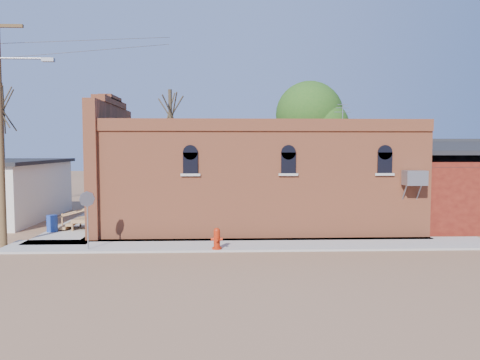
{
  "coord_description": "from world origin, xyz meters",
  "views": [
    {
      "loc": [
        0.28,
        -17.07,
        3.83
      ],
      "look_at": [
        1.07,
        3.42,
        2.4
      ],
      "focal_mm": 35.0,
      "sensor_mm": 36.0,
      "label": 1
    }
  ],
  "objects_px": {
    "brick_bar": "(250,178)",
    "fire_hydrant": "(217,239)",
    "utility_pole": "(1,123)",
    "trash_barrel": "(52,223)",
    "stop_sign": "(87,205)"
  },
  "relations": [
    {
      "from": "brick_bar",
      "to": "fire_hydrant",
      "type": "distance_m",
      "value": 6.01
    },
    {
      "from": "brick_bar",
      "to": "utility_pole",
      "type": "xyz_separation_m",
      "value": [
        -9.79,
        -4.29,
        2.43
      ]
    },
    {
      "from": "utility_pole",
      "to": "trash_barrel",
      "type": "relative_size",
      "value": 12.27
    },
    {
      "from": "trash_barrel",
      "to": "brick_bar",
      "type": "bearing_deg",
      "value": 10.19
    },
    {
      "from": "brick_bar",
      "to": "utility_pole",
      "type": "height_order",
      "value": "utility_pole"
    },
    {
      "from": "fire_hydrant",
      "to": "trash_barrel",
      "type": "bearing_deg",
      "value": 157.88
    },
    {
      "from": "brick_bar",
      "to": "trash_barrel",
      "type": "bearing_deg",
      "value": -169.81
    },
    {
      "from": "brick_bar",
      "to": "utility_pole",
      "type": "relative_size",
      "value": 1.82
    },
    {
      "from": "stop_sign",
      "to": "trash_barrel",
      "type": "distance_m",
      "value": 4.71
    },
    {
      "from": "utility_pole",
      "to": "stop_sign",
      "type": "relative_size",
      "value": 4.18
    },
    {
      "from": "fire_hydrant",
      "to": "trash_barrel",
      "type": "distance_m",
      "value": 8.35
    },
    {
      "from": "stop_sign",
      "to": "trash_barrel",
      "type": "relative_size",
      "value": 2.94
    },
    {
      "from": "brick_bar",
      "to": "fire_hydrant",
      "type": "xyz_separation_m",
      "value": [
        -1.56,
        -5.5,
        -1.87
      ]
    },
    {
      "from": "fire_hydrant",
      "to": "stop_sign",
      "type": "height_order",
      "value": "stop_sign"
    },
    {
      "from": "stop_sign",
      "to": "brick_bar",
      "type": "bearing_deg",
      "value": 26.85
    }
  ]
}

